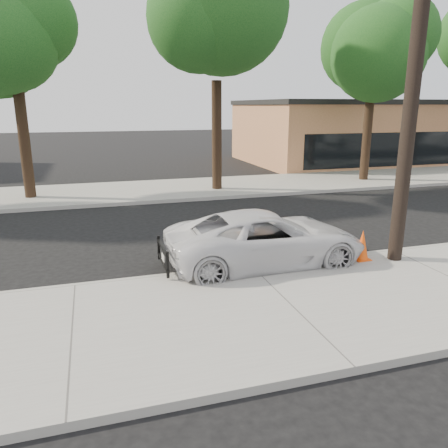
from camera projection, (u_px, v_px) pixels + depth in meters
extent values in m
plane|color=black|center=(225.00, 245.00, 12.42)|extent=(120.00, 120.00, 0.00)
cube|color=gray|center=(290.00, 307.00, 8.43)|extent=(90.00, 4.40, 0.15)
cube|color=gray|center=(171.00, 190.00, 20.25)|extent=(90.00, 5.00, 0.15)
cube|color=#9E9B93|center=(251.00, 268.00, 10.46)|extent=(90.00, 0.12, 0.16)
cube|color=#A76E45|center=(373.00, 132.00, 31.15)|extent=(18.00, 10.00, 4.00)
cylinder|color=black|center=(415.00, 68.00, 9.71)|extent=(0.34, 0.34, 9.00)
cylinder|color=black|center=(25.00, 146.00, 17.71)|extent=(0.44, 0.44, 4.25)
sphere|color=#124116|center=(14.00, 53.00, 16.79)|extent=(4.20, 4.20, 4.20)
sphere|color=#124116|center=(25.00, 20.00, 16.26)|extent=(3.36, 3.36, 3.36)
cylinder|color=black|center=(217.00, 136.00, 19.52)|extent=(0.44, 0.44, 4.75)
sphere|color=#124116|center=(216.00, 41.00, 18.48)|extent=(4.80, 4.80, 4.80)
sphere|color=#124116|center=(234.00, 6.00, 17.88)|extent=(3.84, 3.84, 3.84)
cylinder|color=black|center=(367.00, 136.00, 22.08)|extent=(0.44, 0.44, 4.40)
sphere|color=#124116|center=(373.00, 59.00, 21.13)|extent=(4.35, 4.35, 4.35)
sphere|color=#124116|center=(392.00, 33.00, 20.58)|extent=(3.48, 3.48, 3.48)
imported|color=silver|center=(266.00, 239.00, 10.72)|extent=(4.93, 2.31, 1.36)
cube|color=#FF520D|center=(361.00, 259.00, 10.85)|extent=(0.40, 0.40, 0.02)
cone|color=#FF520D|center=(362.00, 245.00, 10.75)|extent=(0.35, 0.35, 0.75)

